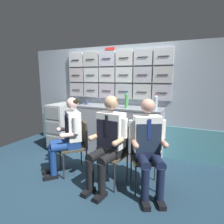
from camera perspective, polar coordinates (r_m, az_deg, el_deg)
name	(u,v)px	position (r m, az deg, el deg)	size (l,w,h in m)	color
ground	(82,180)	(3.13, -8.88, -19.61)	(4.80, 4.80, 0.04)	#1E3546
galley_bulkhead	(118,97)	(3.94, 1.69, 4.40)	(4.20, 0.14, 2.15)	#929FAC
galley_counter	(119,131)	(3.75, 2.22, -5.76)	(1.66, 0.53, 0.98)	#9398A0
service_trolley	(63,125)	(4.27, -14.49, -3.67)	(0.40, 0.65, 0.98)	black
folding_chair_left	(78,141)	(3.17, -10.06, -8.61)	(0.57, 0.57, 0.84)	#2D2D33
crew_member_left	(68,133)	(3.09, -13.10, -6.15)	(0.62, 0.64, 1.23)	black
folding_chair_right	(114,148)	(2.85, 0.61, -10.63)	(0.45, 0.45, 0.84)	#2D2D33
crew_member_right	(108,138)	(2.66, -1.20, -7.67)	(0.52, 0.66, 1.29)	black
folding_chair_near_trolley	(145,151)	(2.78, 9.90, -11.36)	(0.54, 0.54, 0.84)	#2D2D33
crew_member_near_trolley	(148,142)	(2.57, 10.84, -8.95)	(0.59, 0.69, 1.26)	black
sparkling_bottle_green	(156,103)	(3.26, 12.98, 2.74)	(0.07, 0.07, 0.28)	silver
water_bottle_blue_cap	(127,100)	(3.46, 4.40, 3.47)	(0.06, 0.06, 0.29)	#4AA054
coffee_cup_white	(86,102)	(3.93, -7.71, 2.88)	(0.06, 0.06, 0.08)	navy
espresso_cup_small	(108,104)	(3.61, -1.17, 2.32)	(0.07, 0.07, 0.08)	silver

